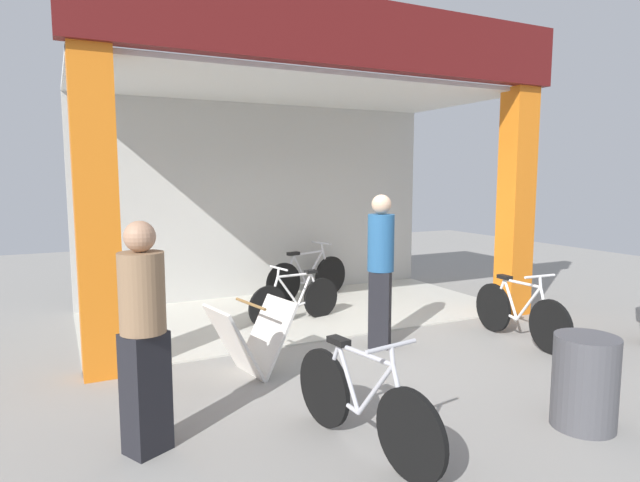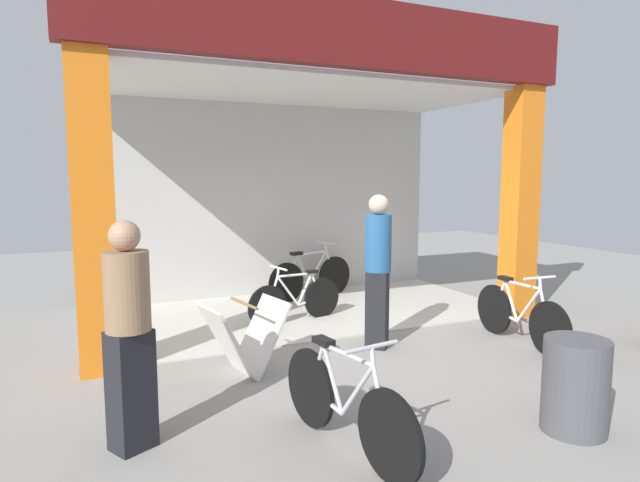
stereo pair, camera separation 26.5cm
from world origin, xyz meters
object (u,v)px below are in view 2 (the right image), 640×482
Objects in this scene: bicycle_inside_1 at (296,300)px; bicycle_parked_0 at (345,405)px; sandwich_board_sign at (245,338)px; pedestrian_0 at (129,333)px; trash_bin at (575,385)px; bicycle_inside_0 at (311,277)px; pedestrian_1 at (378,269)px; bicycle_parked_1 at (520,315)px.

bicycle_parked_0 is at bearing -105.77° from bicycle_inside_1.
sandwich_board_sign is (-1.19, -1.58, 0.05)m from bicycle_inside_1.
trash_bin is (3.23, -1.16, -0.51)m from pedestrian_0.
pedestrian_1 is (-0.27, -2.61, 0.56)m from bicycle_inside_0.
bicycle_parked_0 is 1.86m from trash_bin.
bicycle_inside_1 is at bearing 102.25° from trash_bin.
bicycle_parked_0 is at bearing -110.35° from bicycle_inside_0.
pedestrian_0 is (-4.50, -0.73, 0.53)m from bicycle_parked_1.
pedestrian_1 is at bearing 24.82° from pedestrian_0.
bicycle_parked_1 is at bearing 9.18° from pedestrian_0.
sandwich_board_sign is (-0.23, 1.82, 0.02)m from bicycle_parked_0.
bicycle_parked_1 is (1.36, -3.21, -0.02)m from bicycle_inside_0.
pedestrian_1 reaches higher than bicycle_parked_1.
sandwich_board_sign is 1.77m from pedestrian_1.
bicycle_inside_1 is at bearing 136.84° from bicycle_parked_1.
bicycle_inside_0 is at bearing 55.23° from sandwich_board_sign.
bicycle_inside_1 is 2.90m from bicycle_parked_1.
pedestrian_0 reaches higher than bicycle_parked_1.
pedestrian_1 reaches higher than pedestrian_0.
bicycle_inside_1 is at bearing -121.63° from bicycle_inside_0.
pedestrian_1 reaches higher than sandwich_board_sign.
pedestrian_0 is 2.27× the size of trash_bin.
trash_bin reaches higher than sandwich_board_sign.
bicycle_inside_1 is 1.62× the size of sandwich_board_sign.
bicycle_parked_1 is (2.12, -1.98, 0.03)m from bicycle_inside_1.
pedestrian_0 is at bearing -155.18° from pedestrian_1.
bicycle_inside_1 is at bearing 48.64° from pedestrian_0.
bicycle_inside_0 is 2.16× the size of trash_bin.
pedestrian_0 is at bearing -128.59° from bicycle_inside_0.
bicycle_parked_0 is at bearing -25.73° from pedestrian_0.
pedestrian_0 is 0.95× the size of pedestrian_1.
bicycle_parked_1 is 1.79× the size of sandwich_board_sign.
bicycle_parked_1 is 3.33m from sandwich_board_sign.
pedestrian_1 is 2.40× the size of trash_bin.
sandwich_board_sign is at bearing 43.50° from pedestrian_0.
trash_bin is at bearing -89.04° from bicycle_inside_0.
sandwich_board_sign is (-3.30, 0.41, 0.02)m from bicycle_parked_1.
bicycle_parked_0 is 0.94× the size of pedestrian_0.
bicycle_inside_0 is 2.68m from pedestrian_1.
sandwich_board_sign is at bearing 131.49° from trash_bin.
bicycle_inside_0 is 0.90× the size of pedestrian_1.
bicycle_parked_0 is at bearing 165.34° from trash_bin.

